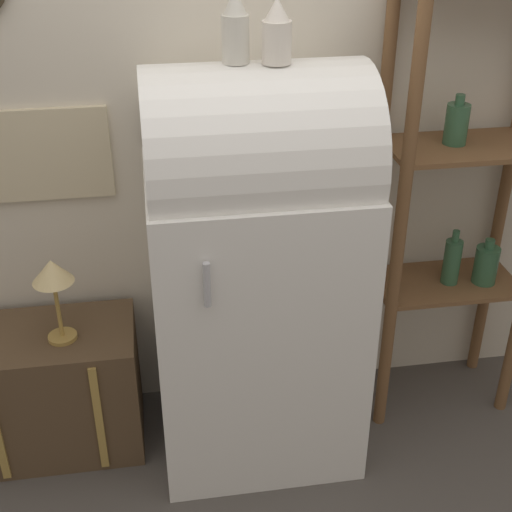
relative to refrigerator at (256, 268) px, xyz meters
The scene contains 8 objects.
ground_plane 0.85m from the refrigerator, 89.99° to the right, with size 12.00×12.00×0.00m, color #4C4742.
wall_back 0.64m from the refrigerator, 90.80° to the left, with size 7.00×0.09×2.70m.
refrigerator is the anchor object (origin of this frame).
suitcase_trunk 0.99m from the refrigerator, behind, with size 0.69×0.42×0.55m.
shelf_unit 0.87m from the refrigerator, ahead, with size 0.62×0.35×1.81m.
vase_left 0.88m from the refrigerator, 168.14° to the left, with size 0.09×0.09×0.23m.
vase_center 0.86m from the refrigerator, 12.06° to the right, with size 0.10×0.10×0.20m.
desk_lamp 0.74m from the refrigerator, behind, with size 0.15×0.15×0.35m.
Camera 1 is at (-0.36, -2.04, 2.18)m, focal length 50.00 mm.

